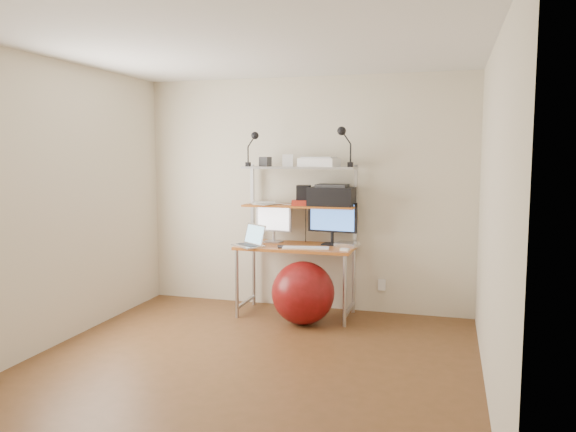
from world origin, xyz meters
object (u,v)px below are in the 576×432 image
monitor_silver (274,220)px  laptop (251,241)px  printer (332,196)px  exercise_ball (303,293)px  monitor_black (332,219)px

monitor_silver → laptop: bearing=-107.6°
monitor_silver → laptop: (-0.14, -0.31, -0.19)m
laptop → printer: 0.96m
laptop → printer: printer is taller
laptop → monitor_silver: bearing=101.6°
laptop → exercise_ball: laptop is taller
exercise_ball → monitor_silver: bearing=136.1°
monitor_black → printer: (-0.00, -0.01, 0.25)m
monitor_silver → printer: printer is taller
monitor_silver → exercise_ball: (0.43, -0.42, -0.66)m
laptop → printer: bearing=57.9°
laptop → monitor_black: bearing=58.6°
monitor_black → printer: 0.25m
laptop → exercise_ball: 0.76m
printer → exercise_ball: bearing=-114.1°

